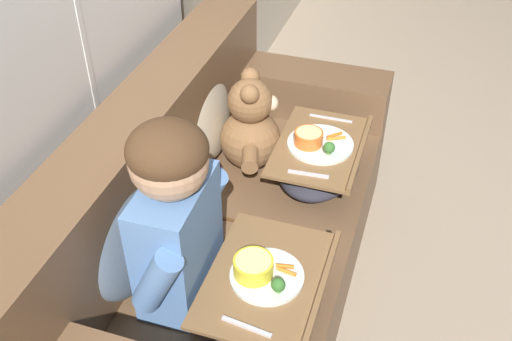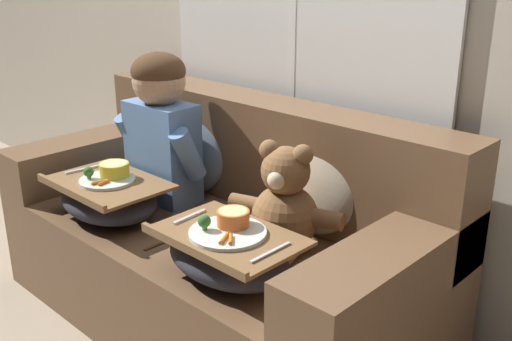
{
  "view_description": "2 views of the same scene",
  "coord_description": "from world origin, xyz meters",
  "px_view_note": "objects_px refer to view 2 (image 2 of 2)",
  "views": [
    {
      "loc": [
        -1.44,
        -0.55,
        1.89
      ],
      "look_at": [
        0.1,
        -0.05,
        0.59
      ],
      "focal_mm": 42.0,
      "sensor_mm": 36.0,
      "label": 1
    },
    {
      "loc": [
        1.58,
        -1.39,
        1.4
      ],
      "look_at": [
        0.13,
        0.12,
        0.65
      ],
      "focal_mm": 42.0,
      "sensor_mm": 36.0,
      "label": 2
    }
  ],
  "objects_px": {
    "child_figure": "(161,121)",
    "lap_tray_teddy": "(228,253)",
    "throw_pillow_behind_child": "(196,143)",
    "lap_tray_child": "(109,197)",
    "throw_pillow_behind_teddy": "(318,181)",
    "teddy_bear": "(284,205)",
    "couch": "(222,243)"
  },
  "relations": [
    {
      "from": "throw_pillow_behind_child",
      "to": "lap_tray_teddy",
      "type": "height_order",
      "value": "throw_pillow_behind_child"
    },
    {
      "from": "couch",
      "to": "lap_tray_child",
      "type": "distance_m",
      "value": 0.48
    },
    {
      "from": "teddy_bear",
      "to": "lap_tray_child",
      "type": "bearing_deg",
      "value": -158.42
    },
    {
      "from": "teddy_bear",
      "to": "lap_tray_child",
      "type": "height_order",
      "value": "teddy_bear"
    },
    {
      "from": "lap_tray_teddy",
      "to": "child_figure",
      "type": "bearing_deg",
      "value": 158.03
    },
    {
      "from": "throw_pillow_behind_teddy",
      "to": "child_figure",
      "type": "xyz_separation_m",
      "value": [
        -0.67,
        -0.18,
        0.14
      ]
    },
    {
      "from": "child_figure",
      "to": "teddy_bear",
      "type": "height_order",
      "value": "child_figure"
    },
    {
      "from": "throw_pillow_behind_teddy",
      "to": "lap_tray_child",
      "type": "bearing_deg",
      "value": -146.12
    },
    {
      "from": "teddy_bear",
      "to": "lap_tray_teddy",
      "type": "height_order",
      "value": "teddy_bear"
    },
    {
      "from": "child_figure",
      "to": "throw_pillow_behind_teddy",
      "type": "bearing_deg",
      "value": 15.07
    },
    {
      "from": "couch",
      "to": "child_figure",
      "type": "height_order",
      "value": "child_figure"
    },
    {
      "from": "teddy_bear",
      "to": "lap_tray_child",
      "type": "relative_size",
      "value": 0.89
    },
    {
      "from": "throw_pillow_behind_teddy",
      "to": "lap_tray_teddy",
      "type": "xyz_separation_m",
      "value": [
        -0.0,
        -0.45,
        -0.12
      ]
    },
    {
      "from": "throw_pillow_behind_child",
      "to": "throw_pillow_behind_teddy",
      "type": "height_order",
      "value": "throw_pillow_behind_child"
    },
    {
      "from": "throw_pillow_behind_child",
      "to": "lap_tray_child",
      "type": "xyz_separation_m",
      "value": [
        -0.0,
        -0.45,
        -0.12
      ]
    },
    {
      "from": "lap_tray_teddy",
      "to": "couch",
      "type": "bearing_deg",
      "value": 139.57
    },
    {
      "from": "couch",
      "to": "child_figure",
      "type": "xyz_separation_m",
      "value": [
        -0.34,
        -0.01,
        0.44
      ]
    },
    {
      "from": "lap_tray_teddy",
      "to": "throw_pillow_behind_child",
      "type": "bearing_deg",
      "value": 146.07
    },
    {
      "from": "child_figure",
      "to": "lap_tray_child",
      "type": "height_order",
      "value": "child_figure"
    },
    {
      "from": "teddy_bear",
      "to": "lap_tray_teddy",
      "type": "xyz_separation_m",
      "value": [
        -0.0,
        -0.27,
        -0.08
      ]
    },
    {
      "from": "teddy_bear",
      "to": "couch",
      "type": "bearing_deg",
      "value": 176.79
    },
    {
      "from": "couch",
      "to": "child_figure",
      "type": "distance_m",
      "value": 0.56
    },
    {
      "from": "throw_pillow_behind_child",
      "to": "teddy_bear",
      "type": "xyz_separation_m",
      "value": [
        0.68,
        -0.19,
        -0.04
      ]
    },
    {
      "from": "child_figure",
      "to": "lap_tray_teddy",
      "type": "height_order",
      "value": "child_figure"
    },
    {
      "from": "child_figure",
      "to": "lap_tray_child",
      "type": "relative_size",
      "value": 1.32
    },
    {
      "from": "throw_pillow_behind_child",
      "to": "child_figure",
      "type": "height_order",
      "value": "child_figure"
    },
    {
      "from": "child_figure",
      "to": "teddy_bear",
      "type": "bearing_deg",
      "value": -0.34
    },
    {
      "from": "throw_pillow_behind_child",
      "to": "throw_pillow_behind_teddy",
      "type": "relative_size",
      "value": 1.1
    },
    {
      "from": "throw_pillow_behind_teddy",
      "to": "lap_tray_teddy",
      "type": "bearing_deg",
      "value": -90.09
    },
    {
      "from": "teddy_bear",
      "to": "lap_tray_child",
      "type": "xyz_separation_m",
      "value": [
        -0.68,
        -0.27,
        -0.08
      ]
    },
    {
      "from": "throw_pillow_behind_child",
      "to": "teddy_bear",
      "type": "distance_m",
      "value": 0.7
    },
    {
      "from": "throw_pillow_behind_child",
      "to": "lap_tray_child",
      "type": "height_order",
      "value": "throw_pillow_behind_child"
    }
  ]
}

